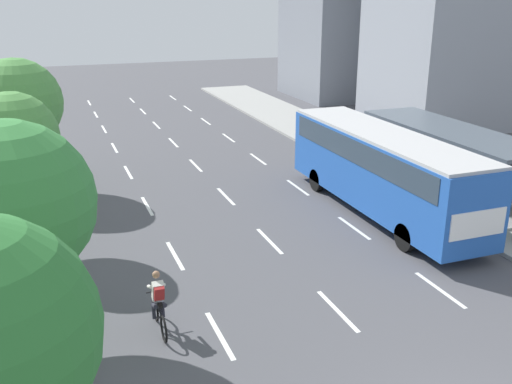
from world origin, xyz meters
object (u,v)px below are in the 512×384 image
(median_tree_second, at_px, (10,205))
(median_tree_third, at_px, (13,138))
(bus, at_px, (382,164))
(bus_shelter, at_px, (454,154))
(cyclist, at_px, (159,304))
(median_tree_fourth, at_px, (17,103))

(median_tree_second, height_order, median_tree_third, median_tree_second)
(bus, height_order, median_tree_second, median_tree_second)
(bus_shelter, bearing_deg, median_tree_second, -160.77)
(median_tree_third, bearing_deg, cyclist, -64.46)
(median_tree_fourth, bearing_deg, cyclist, -76.49)
(median_tree_second, relative_size, median_tree_fourth, 0.99)
(bus, xyz_separation_m, median_tree_fourth, (-13.42, 8.03, 1.96))
(median_tree_second, bearing_deg, median_tree_fourth, 90.07)
(bus_shelter, height_order, cyclist, bus_shelter)
(median_tree_third, distance_m, median_tree_fourth, 6.63)
(bus, bearing_deg, cyclist, -151.59)
(cyclist, bearing_deg, median_tree_fourth, 103.51)
(bus_shelter, height_order, median_tree_second, median_tree_second)
(median_tree_third, bearing_deg, bus, -5.93)
(cyclist, relative_size, median_tree_second, 0.31)
(median_tree_second, distance_m, median_tree_third, 6.63)
(median_tree_second, bearing_deg, bus_shelter, 19.23)
(cyclist, xyz_separation_m, median_tree_fourth, (-3.25, 13.53, 3.24))
(median_tree_second, relative_size, median_tree_third, 1.07)
(bus_shelter, bearing_deg, median_tree_fourth, 158.17)
(median_tree_fourth, bearing_deg, bus_shelter, -21.83)
(median_tree_second, xyz_separation_m, median_tree_third, (-0.06, 6.63, 0.08))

